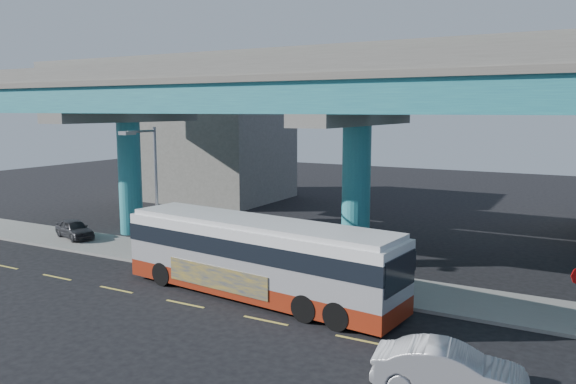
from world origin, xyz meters
The scene contains 9 objects.
ground centered at (0.00, 0.00, 0.00)m, with size 120.00×120.00×0.00m, color black.
sidewalk centered at (0.00, 5.50, 0.07)m, with size 70.00×4.00×0.15m, color gray.
lane_markings centered at (0.00, -0.30, 0.01)m, with size 58.00×0.12×0.01m.
viaduct centered at (0.00, 9.11, 9.14)m, with size 52.00×12.40×11.70m.
building_concrete centered at (-20.00, 24.00, 4.50)m, with size 12.00×10.00×9.00m, color gray.
transit_bus centered at (-1.75, 1.98, 1.89)m, with size 13.66×4.41×3.45m.
sedan centered at (7.60, -2.62, 0.72)m, with size 4.55×2.17×1.44m, color #ADAEB2.
parked_car centered at (-17.66, 5.68, 0.73)m, with size 3.69×2.36×1.17m, color #2D2E32.
street_lamp centered at (-9.25, 3.46, 4.84)m, with size 0.50×2.36×7.15m.
Camera 1 is at (10.84, -18.31, 8.17)m, focal length 35.00 mm.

